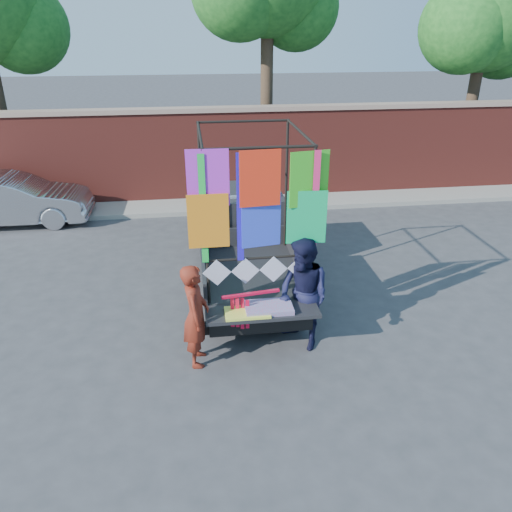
{
  "coord_description": "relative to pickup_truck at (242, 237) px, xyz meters",
  "views": [
    {
      "loc": [
        -1.36,
        -6.91,
        4.71
      ],
      "look_at": [
        -0.42,
        0.08,
        1.38
      ],
      "focal_mm": 35.0,
      "sensor_mm": 36.0,
      "label": 1
    }
  ],
  "objects": [
    {
      "name": "sedan",
      "position": [
        -5.45,
        3.54,
        -0.17
      ],
      "size": [
        3.82,
        1.36,
        1.25
      ],
      "primitive_type": "imported",
      "rotation": [
        0.0,
        0.0,
        1.56
      ],
      "color": "#A8A8AF",
      "rests_on": "ground"
    },
    {
      "name": "ground",
      "position": [
        0.41,
        -2.24,
        -0.8
      ],
      "size": [
        90.0,
        90.0,
        0.0
      ],
      "primitive_type": "plane",
      "color": "#38383A",
      "rests_on": "ground"
    },
    {
      "name": "streamer_bundle",
      "position": [
        -0.26,
        -2.76,
        0.07
      ],
      "size": [
        0.88,
        0.16,
        0.61
      ],
      "color": "red",
      "rests_on": "ground"
    },
    {
      "name": "curb",
      "position": [
        0.41,
        4.06,
        -0.74
      ],
      "size": [
        30.0,
        1.2,
        0.12
      ],
      "primitive_type": "cube",
      "color": "gray",
      "rests_on": "ground"
    },
    {
      "name": "woman",
      "position": [
        -0.99,
        -2.86,
        0.01
      ],
      "size": [
        0.43,
        0.62,
        1.63
      ],
      "primitive_type": "imported",
      "rotation": [
        0.0,
        0.0,
        1.51
      ],
      "color": "maroon",
      "rests_on": "ground"
    },
    {
      "name": "tree_right",
      "position": [
        7.93,
        5.88,
        3.95
      ],
      "size": [
        4.2,
        3.3,
        6.62
      ],
      "color": "#38281C",
      "rests_on": "ground"
    },
    {
      "name": "brick_wall",
      "position": [
        0.41,
        4.76,
        0.53
      ],
      "size": [
        30.0,
        0.45,
        2.61
      ],
      "color": "maroon",
      "rests_on": "ground"
    },
    {
      "name": "man",
      "position": [
        0.66,
        -2.63,
        0.11
      ],
      "size": [
        1.04,
        1.11,
        1.82
      ],
      "primitive_type": "imported",
      "rotation": [
        0.0,
        0.0,
        -1.03
      ],
      "color": "#141533",
      "rests_on": "ground"
    },
    {
      "name": "pickup_truck",
      "position": [
        0.0,
        0.0,
        0.0
      ],
      "size": [
        2.01,
        5.05,
        3.18
      ],
      "color": "black",
      "rests_on": "ground"
    }
  ]
}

